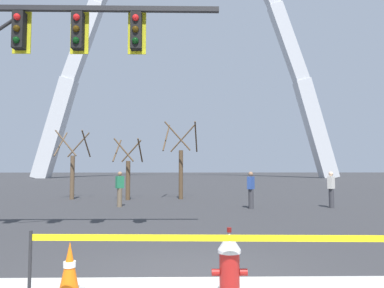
% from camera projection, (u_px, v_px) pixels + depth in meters
% --- Properties ---
extents(ground_plane, '(240.00, 240.00, 0.00)m').
position_uv_depth(ground_plane, '(188.00, 276.00, 5.73)').
color(ground_plane, '#333335').
extents(fire_hydrant, '(0.46, 0.48, 0.99)m').
position_uv_depth(fire_hydrant, '(229.00, 268.00, 4.52)').
color(fire_hydrant, '#5E0F0D').
rests_on(fire_hydrant, ground).
extents(caution_tape_barrier, '(5.90, 0.25, 1.00)m').
position_uv_depth(caution_tape_barrier, '(271.00, 257.00, 4.21)').
color(caution_tape_barrier, '#232326').
rests_on(caution_tape_barrier, ground).
extents(traffic_cone_by_hydrant, '(0.36, 0.36, 0.73)m').
position_uv_depth(traffic_cone_by_hydrant, '(69.00, 268.00, 4.90)').
color(traffic_cone_by_hydrant, black).
rests_on(traffic_cone_by_hydrant, ground).
extents(traffic_signal_gantry, '(7.82, 0.44, 6.00)m').
position_uv_depth(traffic_signal_gantry, '(1.00, 57.00, 8.34)').
color(traffic_signal_gantry, '#232326').
rests_on(traffic_signal_gantry, ground).
extents(monument_arch, '(51.35, 2.55, 51.13)m').
position_uv_depth(monument_arch, '(186.00, 48.00, 60.54)').
color(monument_arch, silver).
rests_on(monument_arch, ground).
extents(tree_far_left, '(1.77, 1.78, 3.83)m').
position_uv_depth(tree_far_left, '(72.00, 169.00, 19.63)').
color(tree_far_left, brown).
rests_on(tree_far_left, ground).
extents(tree_left_mid, '(1.56, 1.57, 3.35)m').
position_uv_depth(tree_left_mid, '(128.00, 173.00, 19.26)').
color(tree_left_mid, brown).
rests_on(tree_left_mid, ground).
extents(tree_center_left, '(1.99, 2.00, 4.31)m').
position_uv_depth(tree_center_left, '(181.00, 165.00, 19.78)').
color(tree_center_left, brown).
rests_on(tree_center_left, ground).
extents(pedestrian_walking_left, '(0.38, 0.38, 1.59)m').
position_uv_depth(pedestrian_walking_left, '(331.00, 189.00, 15.40)').
color(pedestrian_walking_left, '#38383D').
rests_on(pedestrian_walking_left, ground).
extents(pedestrian_standing_center, '(0.36, 0.39, 1.59)m').
position_uv_depth(pedestrian_standing_center, '(251.00, 190.00, 15.12)').
color(pedestrian_standing_center, '#38383D').
rests_on(pedestrian_standing_center, ground).
extents(pedestrian_walking_right, '(0.39, 0.36, 1.59)m').
position_uv_depth(pedestrian_walking_right, '(120.00, 189.00, 15.80)').
color(pedestrian_walking_right, brown).
rests_on(pedestrian_walking_right, ground).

